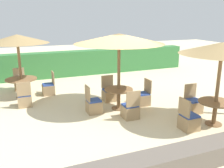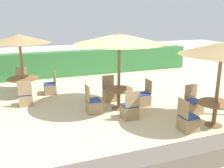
{
  "view_description": "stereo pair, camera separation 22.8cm",
  "coord_description": "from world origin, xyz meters",
  "views": [
    {
      "loc": [
        -3.01,
        -6.77,
        3.1
      ],
      "look_at": [
        0.0,
        0.6,
        0.9
      ],
      "focal_mm": 40.0,
      "sensor_mm": 36.0,
      "label": 1
    },
    {
      "loc": [
        -2.79,
        -6.86,
        3.1
      ],
      "look_at": [
        0.0,
        0.6,
        0.9
      ],
      "focal_mm": 40.0,
      "sensor_mm": 36.0,
      "label": 2
    }
  ],
  "objects": [
    {
      "name": "patio_chair_back_left_east",
      "position": [
        -1.73,
        3.11,
        0.26
      ],
      "size": [
        0.46,
        0.46,
        0.93
      ],
      "rotation": [
        0.0,
        0.0,
        1.57
      ],
      "color": "tan",
      "rests_on": "ground_plane"
    },
    {
      "name": "stone_border",
      "position": [
        0.0,
        -3.08,
        0.23
      ],
      "size": [
        10.0,
        0.56,
        0.45
      ],
      "primitive_type": "cube",
      "color": "#6B6056",
      "rests_on": "ground_plane"
    },
    {
      "name": "patio_chair_center_north",
      "position": [
        0.25,
        1.49,
        0.26
      ],
      "size": [
        0.46,
        0.46,
        0.93
      ],
      "rotation": [
        0.0,
        0.0,
        3.14
      ],
      "color": "tan",
      "rests_on": "ground_plane"
    },
    {
      "name": "patio_chair_front_right_north",
      "position": [
        2.36,
        -0.65,
        0.26
      ],
      "size": [
        0.46,
        0.46,
        0.93
      ],
      "rotation": [
        0.0,
        0.0,
        3.14
      ],
      "color": "tan",
      "rests_on": "ground_plane"
    },
    {
      "name": "parasol_center",
      "position": [
        0.24,
        0.59,
        2.37
      ],
      "size": [
        2.91,
        2.91,
        2.54
      ],
      "color": "olive",
      "rests_on": "ground_plane"
    },
    {
      "name": "patio_chair_back_left_south",
      "position": [
        -2.72,
        2.03,
        0.26
      ],
      "size": [
        0.46,
        0.46,
        0.93
      ],
      "color": "tan",
      "rests_on": "ground_plane"
    },
    {
      "name": "round_table_center",
      "position": [
        0.24,
        0.59,
        0.54
      ],
      "size": [
        0.96,
        0.96,
        0.71
      ],
      "color": "olive",
      "rests_on": "ground_plane"
    },
    {
      "name": "hedge_row",
      "position": [
        0.0,
        6.02,
        0.65
      ],
      "size": [
        13.0,
        0.7,
        1.29
      ],
      "primitive_type": "cube",
      "color": "#387A3D",
      "rests_on": "ground_plane"
    },
    {
      "name": "ground_plane",
      "position": [
        0.0,
        0.0,
        0.0
      ],
      "size": [
        40.0,
        40.0,
        0.0
      ],
      "primitive_type": "plane",
      "color": "beige"
    },
    {
      "name": "round_table_front_right",
      "position": [
        2.32,
        -1.64,
        0.54
      ],
      "size": [
        0.98,
        0.98,
        0.71
      ],
      "color": "olive",
      "rests_on": "ground_plane"
    },
    {
      "name": "patio_chair_center_west",
      "position": [
        -0.67,
        0.56,
        0.26
      ],
      "size": [
        0.46,
        0.46,
        0.93
      ],
      "rotation": [
        0.0,
        0.0,
        -1.57
      ],
      "color": "tan",
      "rests_on": "ground_plane"
    },
    {
      "name": "patio_chair_center_south",
      "position": [
        0.25,
        -0.3,
        0.26
      ],
      "size": [
        0.46,
        0.46,
        0.93
      ],
      "color": "tan",
      "rests_on": "ground_plane"
    },
    {
      "name": "patio_chair_center_east",
      "position": [
        1.18,
        0.61,
        0.26
      ],
      "size": [
        0.46,
        0.46,
        0.93
      ],
      "rotation": [
        0.0,
        0.0,
        1.57
      ],
      "color": "tan",
      "rests_on": "ground_plane"
    },
    {
      "name": "parasol_front_right",
      "position": [
        2.32,
        -1.64,
        2.23
      ],
      "size": [
        2.32,
        2.32,
        2.4
      ],
      "color": "olive",
      "rests_on": "ground_plane"
    },
    {
      "name": "patio_chair_front_right_west",
      "position": [
        1.4,
        -1.64,
        0.26
      ],
      "size": [
        0.46,
        0.46,
        0.93
      ],
      "rotation": [
        0.0,
        0.0,
        -1.57
      ],
      "color": "tan",
      "rests_on": "ground_plane"
    },
    {
      "name": "patio_chair_back_left_north",
      "position": [
        -2.78,
        4.21,
        0.26
      ],
      "size": [
        0.46,
        0.46,
        0.93
      ],
      "rotation": [
        0.0,
        0.0,
        3.14
      ],
      "color": "tan",
      "rests_on": "ground_plane"
    },
    {
      "name": "parasol_back_left",
      "position": [
        -2.74,
        3.11,
        2.25
      ],
      "size": [
        2.31,
        2.31,
        2.43
      ],
      "color": "olive",
      "rests_on": "ground_plane"
    },
    {
      "name": "round_table_back_left",
      "position": [
        -2.74,
        3.11,
        0.61
      ],
      "size": [
        1.18,
        1.18,
        0.76
      ],
      "color": "olive",
      "rests_on": "ground_plane"
    }
  ]
}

